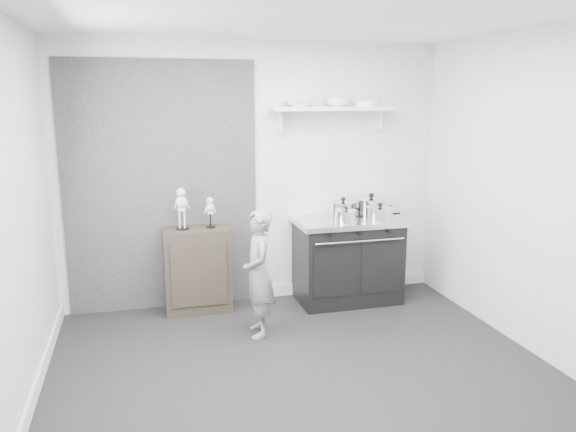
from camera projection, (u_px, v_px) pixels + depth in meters
The scene contains 15 objects.
ground at pixel (304, 375), 4.42m from camera, with size 4.00×4.00×0.00m, color black.
room_shell at pixel (288, 166), 4.19m from camera, with size 4.02×3.62×2.71m.
wall_shelf at pixel (333, 110), 5.78m from camera, with size 1.30×0.26×0.24m.
stove at pixel (347, 259), 5.95m from camera, with size 1.11×0.69×0.89m.
side_cabinet at pixel (197, 269), 5.68m from camera, with size 0.66×0.38×0.85m, color black.
child at pixel (259, 273), 5.05m from camera, with size 0.43×0.28×1.17m, color slate.
pot_back_left at pixel (343, 209), 5.95m from camera, with size 0.37×0.28×0.21m.
pot_back_right at pixel (371, 206), 6.04m from camera, with size 0.41×0.33×0.24m.
pot_front_right at pixel (380, 214), 5.76m from camera, with size 0.36×0.28×0.19m.
pot_front_center at pixel (346, 217), 5.65m from camera, with size 0.30×0.21×0.17m.
skeleton_full at pixel (182, 206), 5.51m from camera, with size 0.13×0.09×0.48m, color beige, non-canonical shape.
skeleton_torso at pixel (210, 210), 5.59m from camera, with size 0.10×0.06×0.35m, color beige, non-canonical shape.
bowl_large at pixel (299, 103), 5.67m from camera, with size 0.29×0.29×0.07m, color white.
bowl_small at pixel (338, 103), 5.77m from camera, with size 0.25×0.25×0.08m, color white.
plate_stack at pixel (367, 104), 5.86m from camera, with size 0.26×0.26×0.06m, color silver.
Camera 1 is at (-1.17, -3.88, 2.15)m, focal length 35.00 mm.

